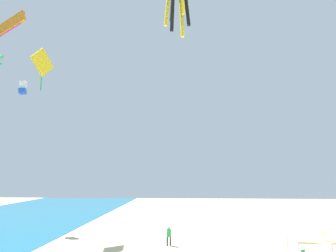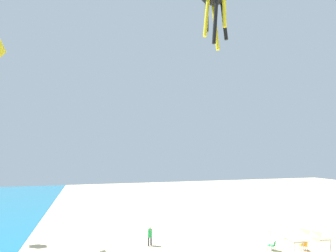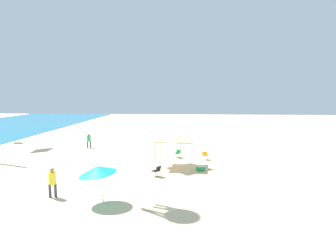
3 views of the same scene
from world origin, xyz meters
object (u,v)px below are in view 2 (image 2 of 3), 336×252
object	(u,v)px
person_watching_sky	(150,234)
folding_chair_right_of_tent	(304,245)
canopy_tent	(299,232)
folding_chair_near_cooler	(273,245)

from	to	relation	value
person_watching_sky	folding_chair_right_of_tent	bearing A→B (deg)	-50.36
canopy_tent	folding_chair_near_cooler	size ratio (longest dim) A/B	3.90
folding_chair_right_of_tent	person_watching_sky	bearing A→B (deg)	2.28
folding_chair_right_of_tent	folding_chair_near_cooler	world-z (taller)	same
folding_chair_near_cooler	person_watching_sky	xyz separation A→B (m)	(4.18, 9.96, 0.52)
folding_chair_right_of_tent	canopy_tent	bearing A→B (deg)	67.35
folding_chair_right_of_tent	person_watching_sky	distance (m)	13.49
folding_chair_right_of_tent	person_watching_sky	world-z (taller)	person_watching_sky
canopy_tent	person_watching_sky	xyz separation A→B (m)	(7.50, 9.85, -1.45)
canopy_tent	folding_chair_near_cooler	xyz separation A→B (m)	(3.33, -0.11, -1.97)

